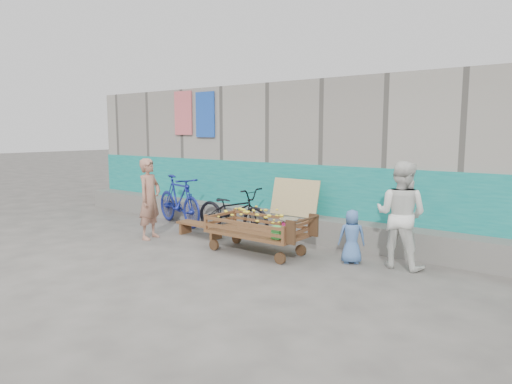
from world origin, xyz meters
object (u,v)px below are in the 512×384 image
Objects in this scene: bicycle_blue at (179,200)px; bicycle_dark at (233,211)px; bench at (200,227)px; banana_cart at (255,222)px; vendor_man at (150,199)px; child at (352,237)px; woman at (401,215)px.

bicycle_dark is at bearing -74.80° from bicycle_blue.
bench is 0.71m from bicycle_dark.
banana_cart is at bearing -91.94° from bicycle_blue.
vendor_man is 1.62m from bicycle_dark.
bicycle_blue is at bearing 162.85° from banana_cart.
banana_cart is 1.75× the size of bench.
banana_cart is 1.18× the size of vendor_man.
child is (3.77, 0.81, -0.34)m from vendor_man.
woman is 1.90× the size of child.
woman is 3.45m from bicycle_dark.
bicycle_blue is at bearing -0.87° from woman.
woman reaches higher than vendor_man.
bicycle_dark is 1.00× the size of bicycle_blue.
bicycle_blue is (-2.74, 0.85, 0.02)m from banana_cart.
child is (1.56, 0.42, -0.10)m from banana_cart.
woman reaches higher than bench.
child is 2.80m from bicycle_dark.
vendor_man is at bearing -141.50° from bicycle_blue.
bicycle_dark is (1.01, 1.24, -0.29)m from vendor_man.
banana_cart is 2.34m from woman.
vendor_man is (-2.21, -0.39, 0.24)m from banana_cart.
banana_cart is at bearing 17.89° from woman.
child reaches higher than bench.
bench is at bearing -56.39° from vendor_man.
woman reaches higher than bicycle_blue.
banana_cart is 2.26m from vendor_man.
bench is 3.16m from child.
woman is 0.89× the size of bicycle_dark.
bicycle_blue reaches higher than child.
vendor_man is 4.56m from woman.
child is at bearing -80.47° from bicycle_blue.
banana_cart is 1.01× the size of bicycle_dark.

